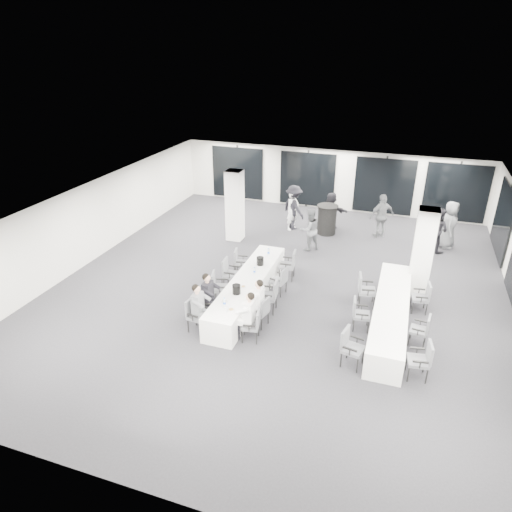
{
  "coord_description": "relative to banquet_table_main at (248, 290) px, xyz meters",
  "views": [
    {
      "loc": [
        3.45,
        -12.57,
        7.27
      ],
      "look_at": [
        -0.76,
        -0.2,
        1.06
      ],
      "focal_mm": 32.0,
      "sensor_mm": 36.0,
      "label": 1
    }
  ],
  "objects": [
    {
      "name": "room",
      "position": [
        1.58,
        2.29,
        1.01
      ],
      "size": [
        14.04,
        16.04,
        2.84
      ],
      "color": "#25252A",
      "rests_on": "ground"
    },
    {
      "name": "column_left",
      "position": [
        -2.11,
        4.38,
        1.02
      ],
      "size": [
        0.6,
        0.6,
        2.8
      ],
      "primitive_type": "cube",
      "color": "white",
      "rests_on": "floor"
    },
    {
      "name": "column_right",
      "position": [
        4.89,
        2.18,
        1.02
      ],
      "size": [
        0.6,
        0.6,
        2.8
      ],
      "primitive_type": "cube",
      "color": "white",
      "rests_on": "floor"
    },
    {
      "name": "banquet_table_main",
      "position": [
        0.0,
        0.0,
        0.0
      ],
      "size": [
        0.9,
        5.0,
        0.75
      ],
      "primitive_type": "cube",
      "color": "white",
      "rests_on": "floor"
    },
    {
      "name": "banquet_table_side",
      "position": [
        4.22,
        -0.05,
        0.0
      ],
      "size": [
        0.9,
        5.0,
        0.75
      ],
      "primitive_type": "cube",
      "color": "white",
      "rests_on": "floor"
    },
    {
      "name": "cocktail_table",
      "position": [
        1.25,
        6.12,
        0.23
      ],
      "size": [
        0.87,
        0.87,
        1.2
      ],
      "color": "black",
      "rests_on": "floor"
    },
    {
      "name": "chair_main_left_near",
      "position": [
        -0.83,
        -1.95,
        0.17
      ],
      "size": [
        0.53,
        0.58,
        0.95
      ],
      "rotation": [
        0.0,
        0.0,
        -1.68
      ],
      "color": "#515359",
      "rests_on": "floor"
    },
    {
      "name": "chair_main_left_second",
      "position": [
        -0.83,
        -1.32,
        0.17
      ],
      "size": [
        0.57,
        0.6,
        0.95
      ],
      "rotation": [
        0.0,
        0.0,
        -1.35
      ],
      "color": "#515359",
      "rests_on": "floor"
    },
    {
      "name": "chair_main_left_mid",
      "position": [
        -0.83,
        -0.36,
        0.18
      ],
      "size": [
        0.6,
        0.62,
        0.98
      ],
      "rotation": [
        0.0,
        0.0,
        -1.32
      ],
      "color": "#515359",
      "rests_on": "floor"
    },
    {
      "name": "chair_main_left_fourth",
      "position": [
        -0.84,
        0.58,
        0.19
      ],
      "size": [
        0.53,
        0.58,
        0.99
      ],
      "rotation": [
        0.0,
        0.0,
        -1.51
      ],
      "color": "#515359",
      "rests_on": "floor"
    },
    {
      "name": "chair_main_left_far",
      "position": [
        -0.83,
        1.49,
        0.15
      ],
      "size": [
        0.55,
        0.58,
        0.92
      ],
      "rotation": [
        0.0,
        0.0,
        -1.35
      ],
      "color": "#515359",
      "rests_on": "floor"
    },
    {
      "name": "chair_main_right_near",
      "position": [
        0.83,
        -1.88,
        0.14
      ],
      "size": [
        0.53,
        0.56,
        0.9
      ],
      "rotation": [
        0.0,
        0.0,
        1.76
      ],
      "color": "#515359",
      "rests_on": "floor"
    },
    {
      "name": "chair_main_right_second",
      "position": [
        0.83,
        -1.19,
        0.13
      ],
      "size": [
        0.53,
        0.56,
        0.89
      ],
      "rotation": [
        0.0,
        0.0,
        1.35
      ],
      "color": "#515359",
      "rests_on": "floor"
    },
    {
      "name": "chair_main_right_mid",
      "position": [
        0.84,
        -0.37,
        0.21
      ],
      "size": [
        0.56,
        0.61,
        1.02
      ],
      "rotation": [
        0.0,
        0.0,
        1.66
      ],
      "color": "#515359",
      "rests_on": "floor"
    },
    {
      "name": "chair_main_right_fourth",
      "position": [
        0.83,
        0.7,
        0.14
      ],
      "size": [
        0.54,
        0.57,
        0.9
      ],
      "rotation": [
        0.0,
        0.0,
        1.37
      ],
      "color": "#515359",
      "rests_on": "floor"
    },
    {
      "name": "chair_main_right_far",
      "position": [
        0.84,
        1.76,
        0.2
      ],
      "size": [
        0.56,
        0.61,
        1.01
      ],
      "rotation": [
        0.0,
        0.0,
        1.67
      ],
      "color": "#515359",
      "rests_on": "floor"
    },
    {
      "name": "chair_side_left_near",
      "position": [
        3.38,
        -2.08,
        0.19
      ],
      "size": [
        0.59,
        0.62,
        0.99
      ],
      "rotation": [
        0.0,
        0.0,
        -1.78
      ],
      "color": "#515359",
      "rests_on": "floor"
    },
    {
      "name": "chair_side_left_mid",
      "position": [
        3.39,
        -0.44,
        0.15
      ],
      "size": [
        0.53,
        0.57,
        0.92
      ],
      "rotation": [
        0.0,
        0.0,
        -1.42
      ],
      "color": "#515359",
      "rests_on": "floor"
    },
    {
      "name": "chair_side_left_far",
      "position": [
        3.38,
        0.87,
        0.21
      ],
      "size": [
        0.6,
        0.63,
        1.02
      ],
      "rotation": [
        0.0,
        0.0,
        -1.39
      ],
      "color": "#515359",
      "rests_on": "floor"
    },
    {
      "name": "chair_side_right_near",
      "position": [
        5.05,
        -2.03,
        0.18
      ],
      "size": [
        0.56,
        0.6,
        0.98
      ],
      "rotation": [
        0.0,
        0.0,
        1.72
      ],
      "color": "#515359",
      "rests_on": "floor"
    },
    {
      "name": "chair_side_right_mid",
      "position": [
        5.04,
        -0.68,
        0.13
      ],
      "size": [
        0.5,
        0.54,
        0.88
      ],
      "rotation": [
        0.0,
        0.0,
        1.45
      ],
      "color": "#515359",
      "rests_on": "floor"
    },
    {
      "name": "chair_side_right_far",
      "position": [
        5.05,
        1.05,
        0.15
      ],
      "size": [
        0.53,
        0.57,
        0.93
      ],
      "rotation": [
        0.0,
        0.0,
        1.72
      ],
      "color": "#515359",
      "rests_on": "floor"
    },
    {
      "name": "seated_guest_a",
      "position": [
        -0.67,
        -1.96,
        0.44
      ],
      "size": [
        0.5,
        0.38,
        1.44
      ],
      "rotation": [
        0.0,
        0.0,
        -1.57
      ],
      "color": "slate",
      "rests_on": "floor"
    },
    {
      "name": "seated_guest_b",
      "position": [
        -0.67,
        -1.31,
        0.44
      ],
      "size": [
        0.5,
        0.38,
        1.44
      ],
      "rotation": [
        0.0,
        0.0,
        -1.57
      ],
      "color": "black",
      "rests_on": "floor"
    },
    {
      "name": "seated_guest_c",
      "position": [
        0.67,
        -1.9,
        0.44
      ],
      "size": [
        0.5,
        0.38,
        1.44
      ],
      "rotation": [
        0.0,
        0.0,
        1.57
      ],
      "color": "white",
      "rests_on": "floor"
    },
    {
      "name": "seated_guest_d",
      "position": [
        0.67,
        -1.17,
        0.44
      ],
      "size": [
        0.5,
        0.38,
        1.44
      ],
      "rotation": [
        0.0,
        0.0,
        1.57
      ],
      "color": "white",
      "rests_on": "floor"
    },
    {
      "name": "standing_guest_a",
      "position": [
        -0.21,
        6.1,
        0.57
      ],
      "size": [
        0.83,
        0.88,
        1.89
      ],
      "primitive_type": "imported",
      "rotation": [
        0.0,
        0.0,
        1.02
      ],
      "color": "white",
      "rests_on": "floor"
    },
    {
      "name": "standing_guest_b",
      "position": [
        0.92,
        4.29,
        0.56
      ],
      "size": [
        1.02,
        1.02,
        1.86
      ],
      "primitive_type": "imported",
      "rotation": [
        0.0,
        0.0,
        3.92
      ],
      "color": "slate",
      "rests_on": "floor"
    },
    {
      "name": "standing_guest_c",
      "position": [
        -0.19,
        6.2,
        0.69
      ],
      "size": [
        1.51,
        1.41,
        2.13
      ],
      "primitive_type": "imported",
      "rotation": [
        0.0,
        0.0,
        2.46
      ],
      "color": "black",
      "rests_on": "floor"
    },
    {
      "name": "standing_guest_d",
      "position": [
        3.37,
        6.45,
        0.64
      ],
      "size": [
        1.36,
        1.25,
        2.04
      ],
      "primitive_type": "imported",
      "rotation": [
        0.0,
        0.0,
        3.77
      ],
      "color": "slate",
      "rests_on": "floor"
    },
    {
      "name": "standing_guest_e",
      "position": [
        5.89,
        6.26,
        0.66
      ],
      "size": [
        0.68,
        1.04,
        2.07
      ],
      "primitive_type": "imported",
      "rotation": [
        0.0,
        0.0,
        1.5
      ],
      "color": "slate",
      "rests_on": "floor"
    },
    {
      "name": "standing_guest_f",
      "position": [
        1.27,
        6.84,
        0.5
      ],
      "size": [
        1.71,
        1.26,
        1.75
      ],
      "primitive_type": "imported",
      "rotation": [
        0.0,
        0.0,
        2.69
      ],
      "color": "black",
      "rests_on": "floor"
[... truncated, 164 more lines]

